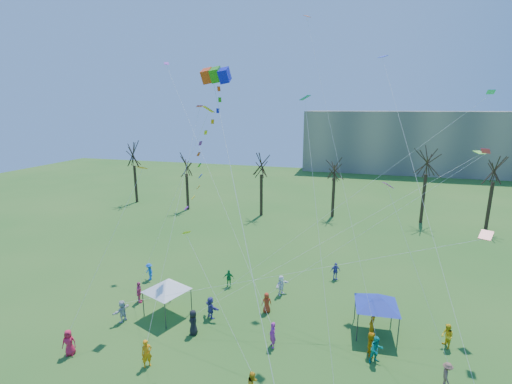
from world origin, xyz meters
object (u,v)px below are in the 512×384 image
(distant_building, at_px, (428,142))
(big_box_kite, at_px, (208,152))
(canopy_tent_blue, at_px, (377,300))
(canopy_tent_white, at_px, (166,285))

(distant_building, height_order, big_box_kite, big_box_kite)
(canopy_tent_blue, bearing_deg, distant_building, 78.48)
(canopy_tent_white, bearing_deg, distant_building, 67.85)
(big_box_kite, height_order, canopy_tent_blue, big_box_kite)
(big_box_kite, bearing_deg, distant_building, 71.62)
(distant_building, bearing_deg, canopy_tent_blue, -101.52)
(distant_building, distance_m, canopy_tent_blue, 74.23)
(distant_building, height_order, canopy_tent_blue, distant_building)
(canopy_tent_white, bearing_deg, big_box_kite, -25.33)
(distant_building, xyz_separation_m, big_box_kite, (-25.56, -76.91, 5.77))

